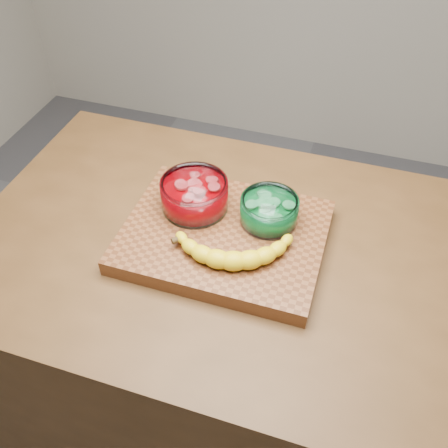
% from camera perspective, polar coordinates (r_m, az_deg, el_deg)
% --- Properties ---
extents(ground, '(3.50, 3.50, 0.00)m').
position_cam_1_polar(ground, '(1.91, 0.00, -20.92)').
color(ground, '#55555A').
rests_on(ground, ground).
extents(counter, '(1.20, 0.80, 0.90)m').
position_cam_1_polar(counter, '(1.51, 0.00, -13.86)').
color(counter, '#4D3117').
rests_on(counter, ground).
extents(cutting_board, '(0.45, 0.35, 0.04)m').
position_cam_1_polar(cutting_board, '(1.14, 0.00, -1.43)').
color(cutting_board, brown).
rests_on(cutting_board, counter).
extents(bowl_red, '(0.16, 0.16, 0.07)m').
position_cam_1_polar(bowl_red, '(1.16, -3.38, 3.33)').
color(bowl_red, white).
rests_on(bowl_red, cutting_board).
extents(bowl_green, '(0.13, 0.13, 0.06)m').
position_cam_1_polar(bowl_green, '(1.13, 5.17, 1.56)').
color(bowl_green, white).
rests_on(bowl_green, cutting_board).
extents(banana, '(0.28, 0.16, 0.04)m').
position_cam_1_polar(banana, '(1.07, 0.88, -2.36)').
color(banana, gold).
rests_on(banana, cutting_board).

